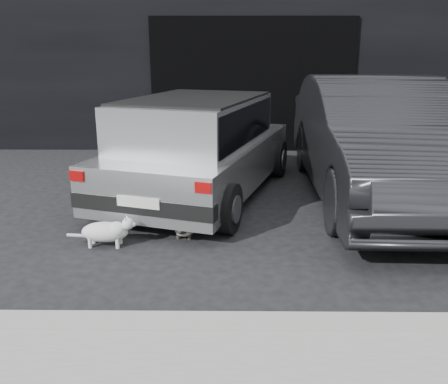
{
  "coord_description": "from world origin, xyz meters",
  "views": [
    {
      "loc": [
        0.54,
        -5.59,
        1.99
      ],
      "look_at": [
        0.49,
        -0.74,
        0.53
      ],
      "focal_mm": 38.0,
      "sensor_mm": 36.0,
      "label": 1
    }
  ],
  "objects_px": {
    "cat_siamese": "(186,226)",
    "cat_white": "(108,231)",
    "second_car": "(377,139)",
    "silver_hatchback": "(199,143)"
  },
  "relations": [
    {
      "from": "cat_siamese",
      "to": "cat_white",
      "type": "xyz_separation_m",
      "value": [
        -0.79,
        -0.29,
        0.05
      ]
    },
    {
      "from": "second_car",
      "to": "silver_hatchback",
      "type": "bearing_deg",
      "value": -179.95
    },
    {
      "from": "silver_hatchback",
      "to": "cat_white",
      "type": "xyz_separation_m",
      "value": [
        -0.85,
        -1.83,
        -0.59
      ]
    },
    {
      "from": "second_car",
      "to": "cat_white",
      "type": "relative_size",
      "value": 6.79
    },
    {
      "from": "silver_hatchback",
      "to": "cat_siamese",
      "type": "relative_size",
      "value": 5.43
    },
    {
      "from": "silver_hatchback",
      "to": "cat_white",
      "type": "distance_m",
      "value": 2.1
    },
    {
      "from": "silver_hatchback",
      "to": "second_car",
      "type": "relative_size",
      "value": 0.82
    },
    {
      "from": "silver_hatchback",
      "to": "cat_white",
      "type": "relative_size",
      "value": 5.57
    },
    {
      "from": "silver_hatchback",
      "to": "cat_white",
      "type": "bearing_deg",
      "value": -97.21
    },
    {
      "from": "cat_white",
      "to": "cat_siamese",
      "type": "bearing_deg",
      "value": 112.02
    }
  ]
}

